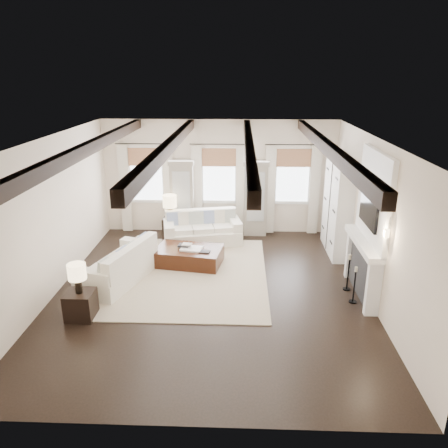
{
  "coord_description": "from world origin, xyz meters",
  "views": [
    {
      "loc": [
        0.6,
        -8.26,
        4.4
      ],
      "look_at": [
        0.24,
        1.05,
        1.15
      ],
      "focal_mm": 35.0,
      "sensor_mm": 36.0,
      "label": 1
    }
  ],
  "objects_px": {
    "sofa_back": "(202,230)",
    "ottoman": "(189,256)",
    "side_table_back": "(171,229)",
    "sofa_left": "(121,266)",
    "side_table_front": "(81,305)"
  },
  "relations": [
    {
      "from": "sofa_back",
      "to": "ottoman",
      "type": "bearing_deg",
      "value": -98.11
    },
    {
      "from": "sofa_back",
      "to": "side_table_back",
      "type": "bearing_deg",
      "value": 166.72
    },
    {
      "from": "ottoman",
      "to": "sofa_left",
      "type": "bearing_deg",
      "value": -135.28
    },
    {
      "from": "sofa_back",
      "to": "sofa_left",
      "type": "relative_size",
      "value": 0.98
    },
    {
      "from": "sofa_left",
      "to": "ottoman",
      "type": "distance_m",
      "value": 1.7
    },
    {
      "from": "sofa_left",
      "to": "side_table_back",
      "type": "distance_m",
      "value": 2.7
    },
    {
      "from": "sofa_left",
      "to": "side_table_front",
      "type": "relative_size",
      "value": 4.32
    },
    {
      "from": "sofa_left",
      "to": "ottoman",
      "type": "relative_size",
      "value": 1.44
    },
    {
      "from": "sofa_left",
      "to": "side_table_front",
      "type": "height_order",
      "value": "sofa_left"
    },
    {
      "from": "sofa_back",
      "to": "ottoman",
      "type": "distance_m",
      "value": 1.44
    },
    {
      "from": "sofa_back",
      "to": "sofa_left",
      "type": "xyz_separation_m",
      "value": [
        -1.59,
        -2.4,
        0.0
      ]
    },
    {
      "from": "ottoman",
      "to": "side_table_back",
      "type": "distance_m",
      "value": 1.77
    },
    {
      "from": "side_table_back",
      "to": "ottoman",
      "type": "bearing_deg",
      "value": -67.14
    },
    {
      "from": "sofa_back",
      "to": "ottoman",
      "type": "xyz_separation_m",
      "value": [
        -0.2,
        -1.42,
        -0.15
      ]
    },
    {
      "from": "sofa_left",
      "to": "ottoman",
      "type": "height_order",
      "value": "sofa_left"
    }
  ]
}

